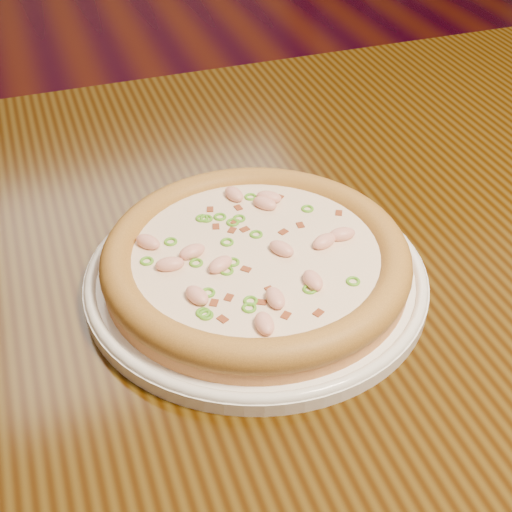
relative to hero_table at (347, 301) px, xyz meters
name	(u,v)px	position (x,y,z in m)	size (l,w,h in m)	color
ground	(421,435)	(0.33, 0.23, -0.65)	(9.00, 9.00, 0.00)	black
hero_table	(347,301)	(0.00, 0.00, 0.00)	(1.20, 0.80, 0.75)	black
plate	(256,275)	(-0.12, -0.05, 0.11)	(0.30, 0.30, 0.02)	white
pizza	(256,259)	(-0.12, -0.05, 0.13)	(0.26, 0.26, 0.03)	gold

